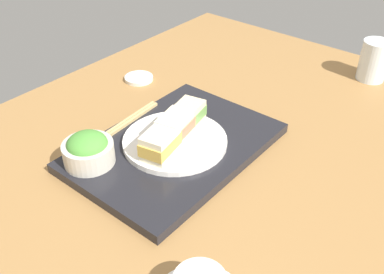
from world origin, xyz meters
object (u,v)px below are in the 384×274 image
sandwich_far (160,144)px  drinking_glass (374,61)px  salad_bowl (88,150)px  sandwich_near (188,115)px  sandwich_plate (175,141)px  small_sauce_dish (139,78)px  sandwich_middle (175,128)px  chopsticks_pair (130,120)px

sandwich_far → drinking_glass: size_ratio=0.83×
salad_bowl → sandwich_near: bearing=160.4°
sandwich_plate → drinking_glass: bearing=161.7°
drinking_glass → small_sauce_dish: drinking_glass is taller
sandwich_far → salad_bowl: bearing=-47.9°
sandwich_plate → sandwich_middle: size_ratio=2.43×
sandwich_far → chopsticks_pair: (-5.98, -15.33, -3.66)cm
sandwich_plate → chopsticks_pair: 13.88cm
salad_bowl → drinking_glass: 81.21cm
sandwich_middle → chopsticks_pair: (0.10, -13.88, -3.76)cm
sandwich_far → salad_bowl: (9.69, -10.70, -0.91)cm
sandwich_plate → salad_bowl: (15.76, -9.25, 2.48)cm
sandwich_plate → sandwich_near: sandwich_near is taller
sandwich_middle → salad_bowl: sandwich_middle is taller
chopsticks_pair → sandwich_middle: bearing=90.4°
sandwich_plate → small_sauce_dish: size_ratio=2.85×
small_sauce_dish → sandwich_middle: bearing=57.9°
sandwich_near → sandwich_far: size_ratio=0.98×
sandwich_middle → chopsticks_pair: size_ratio=0.50×
sandwich_plate → salad_bowl: bearing=-30.4°
salad_bowl → small_sauce_dish: (-34.30, -20.34, -4.73)cm
sandwich_near → small_sauce_dish: 31.24cm
sandwich_middle → sandwich_plate: bearing=123.7°
sandwich_plate → chopsticks_pair: size_ratio=1.20×
drinking_glass → small_sauce_dish: size_ratio=1.41×
sandwich_plate → sandwich_far: sandwich_far is taller
sandwich_plate → chopsticks_pair: sandwich_plate is taller
sandwich_middle → small_sauce_dish: (-18.54, -29.59, -5.74)cm
chopsticks_pair → drinking_glass: 69.04cm
chopsticks_pair → drinking_glass: drinking_glass is taller
chopsticks_pair → salad_bowl: bearing=16.5°
sandwich_middle → sandwich_far: 6.25cm
sandwich_near → sandwich_far: 12.50cm
sandwich_middle → small_sauce_dish: bearing=-122.1°
sandwich_middle → drinking_glass: drinking_glass is taller
sandwich_near → salad_bowl: salad_bowl is taller
sandwich_middle → salad_bowl: 18.30cm
sandwich_plate → sandwich_middle: 3.49cm
sandwich_plate → sandwich_middle: sandwich_middle is taller
drinking_glass → chopsticks_pair: bearing=-29.3°
sandwich_plate → sandwich_middle: (0.00, -0.00, 3.49)cm
drinking_glass → sandwich_far: bearing=-15.6°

